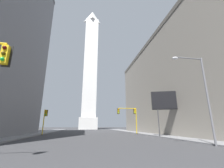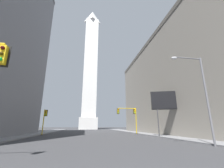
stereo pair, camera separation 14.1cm
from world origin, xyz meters
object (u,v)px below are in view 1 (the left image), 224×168
(street_lamp, at_px, (202,89))
(obelisk, at_px, (90,66))
(billboard_sign, at_px, (169,101))
(traffic_light_mid_left, at_px, (45,118))
(traffic_light_mid_right, at_px, (130,114))

(street_lamp, bearing_deg, obelisk, 97.95)
(billboard_sign, bearing_deg, traffic_light_mid_left, 155.55)
(obelisk, xyz_separation_m, traffic_light_mid_left, (-9.94, -48.56, -31.84))
(obelisk, height_order, traffic_light_mid_left, obelisk)
(traffic_light_mid_right, height_order, street_lamp, street_lamp)
(traffic_light_mid_right, relative_size, traffic_light_mid_left, 1.15)
(traffic_light_mid_left, xyz_separation_m, billboard_sign, (22.31, -10.14, 2.53))
(traffic_light_mid_left, bearing_deg, traffic_light_mid_right, 2.84)
(obelisk, distance_m, billboard_sign, 66.77)
(obelisk, relative_size, street_lamp, 8.30)
(traffic_light_mid_left, distance_m, street_lamp, 28.68)
(obelisk, height_order, billboard_sign, obelisk)
(obelisk, relative_size, billboard_sign, 9.56)
(traffic_light_mid_right, bearing_deg, street_lamp, -87.26)
(traffic_light_mid_right, bearing_deg, billboard_sign, -71.42)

